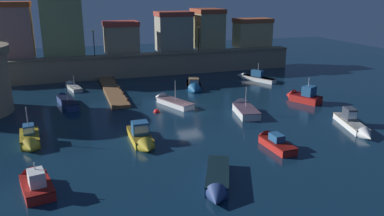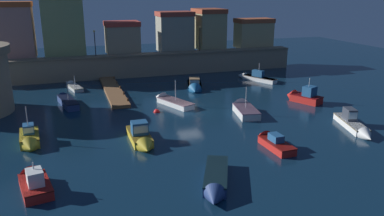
{
  "view_description": "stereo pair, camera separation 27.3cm",
  "coord_description": "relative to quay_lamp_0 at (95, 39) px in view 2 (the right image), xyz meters",
  "views": [
    {
      "loc": [
        -12.03,
        -36.78,
        12.2
      ],
      "look_at": [
        0.0,
        -0.78,
        0.68
      ],
      "focal_mm": 36.08,
      "sensor_mm": 36.0,
      "label": 1
    },
    {
      "loc": [
        -11.77,
        -36.86,
        12.2
      ],
      "look_at": [
        0.0,
        -0.78,
        0.68
      ],
      "focal_mm": 36.08,
      "sensor_mm": 36.0,
      "label": 2
    }
  ],
  "objects": [
    {
      "name": "moored_boat_4",
      "position": [
        4.47,
        -35.59,
        -5.34
      ],
      "size": [
        3.83,
        6.25,
        1.39
      ],
      "rotation": [
        0.0,
        0.0,
        -1.99
      ],
      "color": "navy",
      "rests_on": "ground"
    },
    {
      "name": "moored_boat_6",
      "position": [
        11.44,
        -30.53,
        -5.33
      ],
      "size": [
        1.57,
        4.64,
        1.55
      ],
      "rotation": [
        0.0,
        0.0,
        1.61
      ],
      "color": "red",
      "rests_on": "ground"
    },
    {
      "name": "quay_wall",
      "position": [
        7.83,
        -0.0,
        -4.06
      ],
      "size": [
        45.82,
        2.36,
        3.31
      ],
      "color": "gray",
      "rests_on": "ground"
    },
    {
      "name": "pier_dock",
      "position": [
        1.22,
        -8.58,
        -5.53
      ],
      "size": [
        2.0,
        15.1,
        0.7
      ],
      "color": "brown",
      "rests_on": "ground"
    },
    {
      "name": "moored_boat_0",
      "position": [
        -4.48,
        -12.33,
        -5.31
      ],
      "size": [
        2.57,
        6.55,
        3.08
      ],
      "rotation": [
        0.0,
        0.0,
        1.78
      ],
      "color": "navy",
      "rests_on": "ground"
    },
    {
      "name": "moored_boat_1",
      "position": [
        21.3,
        -8.01,
        -5.29
      ],
      "size": [
        3.96,
        6.34,
        2.84
      ],
      "rotation": [
        0.0,
        0.0,
        2.04
      ],
      "color": "white",
      "rests_on": "ground"
    },
    {
      "name": "moored_boat_5",
      "position": [
        -7.49,
        -24.08,
        -5.22
      ],
      "size": [
        1.84,
        4.62,
        3.48
      ],
      "rotation": [
        0.0,
        0.0,
        -1.49
      ],
      "color": "gold",
      "rests_on": "ground"
    },
    {
      "name": "mooring_buoy_0",
      "position": [
        4.52,
        -18.55,
        -5.73
      ],
      "size": [
        0.69,
        0.69,
        0.69
      ],
      "primitive_type": "sphere",
      "color": "red",
      "rests_on": "ground"
    },
    {
      "name": "moored_boat_2",
      "position": [
        11.45,
        -10.36,
        -5.34
      ],
      "size": [
        3.43,
        6.21,
        1.95
      ],
      "rotation": [
        0.0,
        0.0,
        -1.86
      ],
      "color": "#195689",
      "rests_on": "ground"
    },
    {
      "name": "moored_boat_11",
      "position": [
        1.32,
        -26.68,
        -5.22
      ],
      "size": [
        1.6,
        5.49,
        2.14
      ],
      "rotation": [
        0.0,
        0.0,
        -1.57
      ],
      "color": "gold",
      "rests_on": "ground"
    },
    {
      "name": "quay_lamp_1",
      "position": [
        15.73,
        0.0,
        0.07
      ],
      "size": [
        0.32,
        0.32,
        3.79
      ],
      "color": "black",
      "rests_on": "quay_wall"
    },
    {
      "name": "moored_boat_7",
      "position": [
        -3.55,
        -4.69,
        -5.47
      ],
      "size": [
        2.27,
        5.32,
        2.11
      ],
      "rotation": [
        0.0,
        0.0,
        1.8
      ],
      "color": "silver",
      "rests_on": "ground"
    },
    {
      "name": "quay_lamp_0",
      "position": [
        0.0,
        0.0,
        0.0
      ],
      "size": [
        0.32,
        0.32,
        3.67
      ],
      "color": "black",
      "rests_on": "quay_wall"
    },
    {
      "name": "moored_boat_10",
      "position": [
        -6.68,
        -32.05,
        -5.24
      ],
      "size": [
        2.46,
        4.51,
        2.55
      ],
      "rotation": [
        0.0,
        0.0,
        1.77
      ],
      "color": "red",
      "rests_on": "ground"
    },
    {
      "name": "moored_boat_12",
      "position": [
        20.52,
        -29.49,
        -5.27
      ],
      "size": [
        3.08,
        6.7,
        2.0
      ],
      "rotation": [
        0.0,
        0.0,
        -1.85
      ],
      "color": "silver",
      "rests_on": "ground"
    },
    {
      "name": "moored_boat_9",
      "position": [
        13.14,
        -21.55,
        -5.31
      ],
      "size": [
        2.71,
        5.43,
        3.42
      ],
      "rotation": [
        0.0,
        0.0,
        1.4
      ],
      "color": "silver",
      "rests_on": "ground"
    },
    {
      "name": "moored_boat_8",
      "position": [
        21.42,
        -19.79,
        -5.09
      ],
      "size": [
        3.29,
        4.55,
        3.26
      ],
      "rotation": [
        0.0,
        0.0,
        2.01
      ],
      "color": "red",
      "rests_on": "ground"
    },
    {
      "name": "moored_boat_3",
      "position": [
        6.63,
        -15.8,
        -5.39
      ],
      "size": [
        3.78,
        6.3,
        3.33
      ],
      "rotation": [
        0.0,
        0.0,
        1.97
      ],
      "color": "white",
      "rests_on": "ground"
    },
    {
      "name": "old_town_backdrop",
      "position": [
        4.25,
        3.3,
        0.87
      ],
      "size": [
        43.59,
        5.73,
        8.83
      ],
      "color": "#A9776E",
      "rests_on": "ground"
    },
    {
      "name": "ground_plane",
      "position": [
        7.83,
        -19.59,
        -5.73
      ],
      "size": [
        111.39,
        111.39,
        0.0
      ],
      "primitive_type": "plane",
      "color": "#0C2338"
    }
  ]
}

